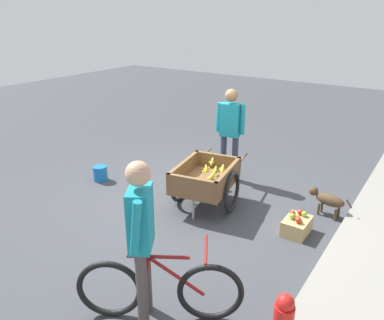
{
  "coord_description": "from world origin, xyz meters",
  "views": [
    {
      "loc": [
        4.48,
        3.22,
        2.9
      ],
      "look_at": [
        -0.04,
        0.14,
        0.75
      ],
      "focal_mm": 35.7,
      "sensor_mm": 36.0,
      "label": 1
    }
  ],
  "objects_px": {
    "bicycle": "(160,289)",
    "plastic_bucket": "(100,173)",
    "vendor_person": "(230,126)",
    "apple_crate": "(297,225)",
    "cyclist_person": "(141,229)",
    "dog": "(327,199)",
    "fruit_cart": "(206,180)"
  },
  "relations": [
    {
      "from": "vendor_person",
      "to": "cyclist_person",
      "type": "relative_size",
      "value": 0.98
    },
    {
      "from": "vendor_person",
      "to": "apple_crate",
      "type": "distance_m",
      "value": 2.21
    },
    {
      "from": "fruit_cart",
      "to": "dog",
      "type": "bearing_deg",
      "value": 114.25
    },
    {
      "from": "cyclist_person",
      "to": "apple_crate",
      "type": "height_order",
      "value": "cyclist_person"
    },
    {
      "from": "bicycle",
      "to": "fruit_cart",
      "type": "bearing_deg",
      "value": -158.16
    },
    {
      "from": "vendor_person",
      "to": "bicycle",
      "type": "bearing_deg",
      "value": 18.25
    },
    {
      "from": "cyclist_person",
      "to": "apple_crate",
      "type": "relative_size",
      "value": 3.86
    },
    {
      "from": "vendor_person",
      "to": "bicycle",
      "type": "distance_m",
      "value": 3.64
    },
    {
      "from": "plastic_bucket",
      "to": "apple_crate",
      "type": "relative_size",
      "value": 0.62
    },
    {
      "from": "cyclist_person",
      "to": "plastic_bucket",
      "type": "distance_m",
      "value": 3.67
    },
    {
      "from": "fruit_cart",
      "to": "apple_crate",
      "type": "xyz_separation_m",
      "value": [
        -0.03,
        1.49,
        -0.31
      ]
    },
    {
      "from": "dog",
      "to": "vendor_person",
      "type": "bearing_deg",
      "value": -101.12
    },
    {
      "from": "apple_crate",
      "to": "bicycle",
      "type": "bearing_deg",
      "value": -14.05
    },
    {
      "from": "plastic_bucket",
      "to": "apple_crate",
      "type": "xyz_separation_m",
      "value": [
        -0.29,
        3.59,
        -0.01
      ]
    },
    {
      "from": "plastic_bucket",
      "to": "apple_crate",
      "type": "height_order",
      "value": "apple_crate"
    },
    {
      "from": "vendor_person",
      "to": "dog",
      "type": "xyz_separation_m",
      "value": [
        0.37,
        1.89,
        -0.73
      ]
    },
    {
      "from": "vendor_person",
      "to": "cyclist_person",
      "type": "height_order",
      "value": "cyclist_person"
    },
    {
      "from": "bicycle",
      "to": "plastic_bucket",
      "type": "relative_size",
      "value": 5.28
    },
    {
      "from": "apple_crate",
      "to": "fruit_cart",
      "type": "bearing_deg",
      "value": -88.98
    },
    {
      "from": "vendor_person",
      "to": "bicycle",
      "type": "height_order",
      "value": "vendor_person"
    },
    {
      "from": "bicycle",
      "to": "apple_crate",
      "type": "distance_m",
      "value": 2.38
    },
    {
      "from": "vendor_person",
      "to": "dog",
      "type": "height_order",
      "value": "vendor_person"
    },
    {
      "from": "vendor_person",
      "to": "cyclist_person",
      "type": "distance_m",
      "value": 3.62
    },
    {
      "from": "bicycle",
      "to": "dog",
      "type": "xyz_separation_m",
      "value": [
        -3.03,
        0.77,
        -0.08
      ]
    },
    {
      "from": "fruit_cart",
      "to": "plastic_bucket",
      "type": "distance_m",
      "value": 2.14
    },
    {
      "from": "cyclist_person",
      "to": "apple_crate",
      "type": "bearing_deg",
      "value": 163.5
    },
    {
      "from": "bicycle",
      "to": "cyclist_person",
      "type": "height_order",
      "value": "cyclist_person"
    },
    {
      "from": "dog",
      "to": "plastic_bucket",
      "type": "relative_size",
      "value": 2.44
    },
    {
      "from": "cyclist_person",
      "to": "plastic_bucket",
      "type": "relative_size",
      "value": 6.2
    },
    {
      "from": "fruit_cart",
      "to": "bicycle",
      "type": "xyz_separation_m",
      "value": [
        2.27,
        0.91,
        -0.08
      ]
    },
    {
      "from": "fruit_cart",
      "to": "dog",
      "type": "distance_m",
      "value": 1.85
    },
    {
      "from": "plastic_bucket",
      "to": "dog",
      "type": "bearing_deg",
      "value": 105.14
    }
  ]
}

